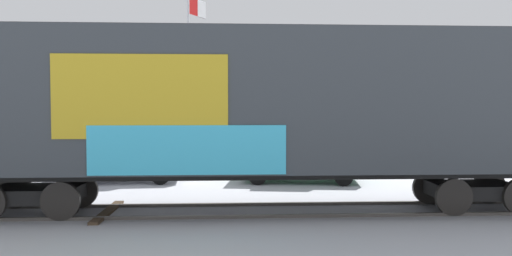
# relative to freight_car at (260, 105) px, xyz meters

# --- Properties ---
(ground_plane) EXTENTS (260.00, 260.00, 0.00)m
(ground_plane) POSITION_rel_freight_car_xyz_m (0.13, 0.00, -2.74)
(ground_plane) COLOR #B2B5BC
(track) EXTENTS (59.94, 6.35, 0.08)m
(track) POSITION_rel_freight_car_xyz_m (2.43, 0.19, -2.70)
(track) COLOR #4C4742
(track) RESTS_ON ground_plane
(freight_car) EXTENTS (17.58, 4.35, 4.74)m
(freight_car) POSITION_rel_freight_car_xyz_m (0.00, 0.00, 0.00)
(freight_car) COLOR #33383D
(freight_car) RESTS_ON ground_plane
(flagpole) EXTENTS (0.71, 1.41, 7.97)m
(flagpole) POSITION_rel_freight_car_xyz_m (-3.27, 9.41, 2.36)
(flagpole) COLOR silver
(flagpole) RESTS_ON ground_plane
(hillside) EXTENTS (117.84, 35.42, 13.21)m
(hillside) POSITION_rel_freight_car_xyz_m (0.24, 74.48, 1.97)
(hillside) COLOR gray
(hillside) RESTS_ON ground_plane
(parked_car_white) EXTENTS (4.67, 2.49, 1.65)m
(parked_car_white) POSITION_rel_freight_car_xyz_m (-5.21, 4.83, -1.91)
(parked_car_white) COLOR silver
(parked_car_white) RESTS_ON ground_plane
(parked_car_green) EXTENTS (4.41, 2.03, 1.58)m
(parked_car_green) POSITION_rel_freight_car_xyz_m (1.35, 4.94, -1.95)
(parked_car_green) COLOR #1E5933
(parked_car_green) RESTS_ON ground_plane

